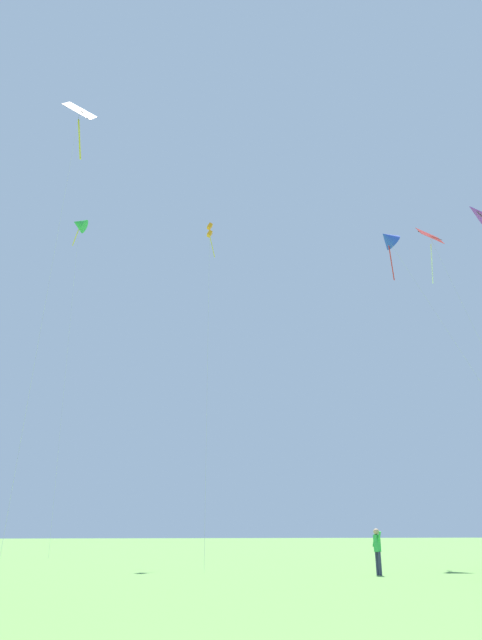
# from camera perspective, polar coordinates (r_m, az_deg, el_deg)

# --- Properties ---
(kite_blue_delta) EXTENTS (3.23, 10.97, 21.09)m
(kite_blue_delta) POSITION_cam_1_polar(r_m,az_deg,el_deg) (41.25, 14.15, 7.69)
(kite_blue_delta) COLOR blue
(kite_blue_delta) RESTS_ON ground_plane
(kite_black_large) EXTENTS (2.35, 11.17, 29.39)m
(kite_black_large) POSITION_cam_1_polar(r_m,az_deg,el_deg) (42.47, -15.55, 17.80)
(kite_black_large) COLOR black
(kite_black_large) RESTS_ON ground_plane
(kite_orange_box) EXTENTS (2.24, 9.82, 21.55)m
(kite_orange_box) POSITION_cam_1_polar(r_m,az_deg,el_deg) (40.17, -3.06, 8.20)
(kite_orange_box) COLOR orange
(kite_orange_box) RESTS_ON ground_plane
(kite_green_small) EXTENTS (1.66, 7.37, 28.10)m
(kite_green_small) POSITION_cam_1_polar(r_m,az_deg,el_deg) (54.50, -15.50, 8.96)
(kite_green_small) COLOR green
(kite_green_small) RESTS_ON ground_plane
(kite_red_high) EXTENTS (2.28, 8.21, 22.34)m
(kite_red_high) POSITION_cam_1_polar(r_m,az_deg,el_deg) (43.87, 18.18, 6.56)
(kite_red_high) COLOR red
(kite_red_high) RESTS_ON ground_plane
(person_in_red_shirt) EXTENTS (0.22, 0.53, 1.64)m
(person_in_red_shirt) POSITION_cam_1_polar(r_m,az_deg,el_deg) (24.23, 13.14, -20.73)
(person_in_red_shirt) COLOR #2D3351
(person_in_red_shirt) RESTS_ON ground_plane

